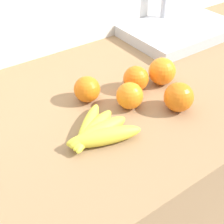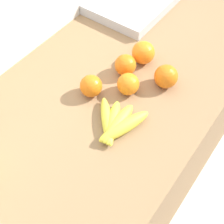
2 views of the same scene
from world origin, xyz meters
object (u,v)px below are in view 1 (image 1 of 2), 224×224
Objects in this scene: sink_basin at (180,29)px; orange_center at (179,97)px; orange_back_left at (162,71)px; orange_front at (130,96)px; orange_far_right at (135,78)px; orange_right at (87,89)px; banana_bunch at (97,132)px.

orange_center is at bearing -135.65° from sink_basin.
orange_center is at bearing -113.40° from orange_back_left.
orange_front is at bearing -165.55° from orange_back_left.
orange_center reaches higher than orange_far_right.
orange_far_right is at bearing -152.67° from sink_basin.
orange_center is 0.25m from orange_right.
orange_front is at bearing 139.97° from orange_center.
orange_center is at bearing -44.93° from orange_right.
orange_far_right is (-0.03, 0.14, -0.00)m from orange_center.
banana_bunch is at bearing -159.13° from orange_front.
orange_far_right is at bearing 28.76° from banana_bunch.
sink_basin reaches higher than orange_back_left.
orange_center reaches higher than orange_front.
orange_front is 0.90× the size of orange_back_left.
orange_back_left is (0.23, -0.05, 0.00)m from orange_right.
orange_back_left is at bearing 17.58° from banana_bunch.
orange_front is 0.51m from sink_basin.
orange_far_right is 0.42m from sink_basin.
banana_bunch is at bearing 172.85° from orange_center.
orange_front is (0.08, -0.09, 0.00)m from orange_right.
orange_back_left is (0.29, 0.09, 0.02)m from banana_bunch.
orange_far_right is at bearing 166.19° from orange_back_left.
orange_center reaches higher than banana_bunch.
orange_back_left is 1.10× the size of orange_far_right.
orange_back_left is at bearing -13.81° from orange_far_right.
orange_right and orange_far_right have the same top height.
orange_center is at bearing -77.34° from orange_far_right.
sink_basin reaches higher than orange_center.
sink_basin is (0.37, 0.19, -0.01)m from orange_far_right.
sink_basin is (0.44, 0.25, -0.01)m from orange_front.
orange_back_left is at bearing 66.60° from orange_center.
orange_front is at bearing -150.14° from sink_basin.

